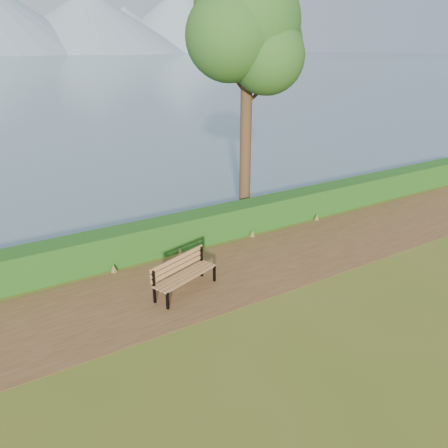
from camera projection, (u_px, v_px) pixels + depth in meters
ground at (247, 273)px, 12.37m from camera, size 140.00×140.00×0.00m
path at (241, 269)px, 12.60m from camera, size 40.00×3.40×0.01m
hedge at (203, 227)px, 14.23m from camera, size 32.00×0.85×1.00m
bench at (183, 272)px, 11.30m from camera, size 1.96×1.14×0.94m
tree at (248, 30)px, 14.14m from camera, size 4.44×3.63×8.67m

